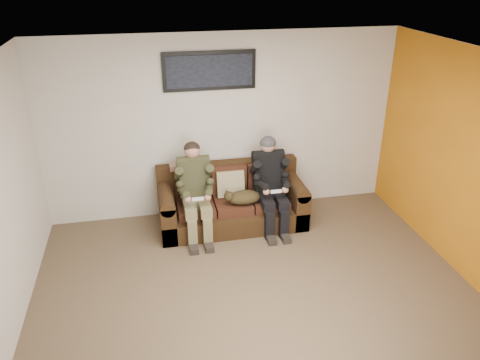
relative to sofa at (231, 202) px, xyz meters
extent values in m
plane|color=brown|center=(-0.03, -1.82, -0.31)|extent=(5.00, 5.00, 0.00)
plane|color=silver|center=(-0.03, -1.82, 2.29)|extent=(5.00, 5.00, 0.00)
plane|color=beige|center=(-0.03, 0.43, 0.99)|extent=(5.00, 0.00, 5.00)
cube|color=#321F0F|center=(0.00, -0.07, -0.17)|extent=(2.02, 0.87, 0.28)
cube|color=#321F0F|center=(0.00, 0.27, 0.24)|extent=(2.02, 0.18, 0.55)
cube|color=#321F0F|center=(-0.91, -0.07, -0.04)|extent=(0.20, 0.87, 0.55)
cube|color=#321F0F|center=(0.91, -0.07, -0.04)|extent=(0.20, 0.87, 0.55)
cylinder|color=#321F0F|center=(-0.91, -0.07, 0.24)|extent=(0.20, 0.87, 0.20)
cylinder|color=#321F0F|center=(0.91, -0.07, 0.24)|extent=(0.20, 0.87, 0.20)
cube|color=#402013|center=(-0.52, -0.12, 0.03)|extent=(0.50, 0.55, 0.13)
cube|color=#402013|center=(-0.52, 0.14, 0.29)|extent=(0.50, 0.13, 0.40)
cube|color=#402013|center=(0.00, -0.12, 0.03)|extent=(0.50, 0.55, 0.13)
cube|color=#402013|center=(0.00, 0.14, 0.29)|extent=(0.50, 0.13, 0.40)
cube|color=#402013|center=(0.52, -0.12, 0.03)|extent=(0.50, 0.55, 0.13)
cube|color=#402013|center=(0.52, 0.14, 0.29)|extent=(0.50, 0.13, 0.40)
cube|color=tan|center=(0.00, 0.04, 0.28)|extent=(0.39, 0.18, 0.38)
cube|color=tan|center=(-0.61, 0.25, 0.51)|extent=(0.41, 0.20, 0.07)
cube|color=olive|center=(-0.52, -0.15, 0.16)|extent=(0.36, 0.30, 0.14)
cube|color=#343520|center=(-0.52, -0.05, 0.46)|extent=(0.40, 0.30, 0.53)
cylinder|color=#343520|center=(-0.52, -0.03, 0.67)|extent=(0.44, 0.18, 0.18)
sphere|color=#AD7762|center=(-0.52, -0.01, 0.83)|extent=(0.21, 0.21, 0.21)
cube|color=olive|center=(-0.62, -0.35, 0.15)|extent=(0.15, 0.42, 0.13)
cube|color=olive|center=(-0.42, -0.35, 0.15)|extent=(0.15, 0.42, 0.13)
cube|color=olive|center=(-0.62, -0.55, -0.11)|extent=(0.12, 0.13, 0.40)
cube|color=olive|center=(-0.42, -0.55, -0.11)|extent=(0.12, 0.13, 0.40)
cube|color=black|center=(-0.62, -0.63, -0.27)|extent=(0.11, 0.26, 0.08)
cube|color=black|center=(-0.42, -0.63, -0.27)|extent=(0.11, 0.26, 0.08)
cylinder|color=#343520|center=(-0.72, -0.12, 0.56)|extent=(0.11, 0.30, 0.28)
cylinder|color=#343520|center=(-0.32, -0.12, 0.56)|extent=(0.11, 0.30, 0.28)
cylinder|color=#343520|center=(-0.69, -0.34, 0.40)|extent=(0.14, 0.32, 0.15)
cylinder|color=#343520|center=(-0.35, -0.34, 0.40)|extent=(0.14, 0.32, 0.15)
sphere|color=#AD7762|center=(-0.65, -0.46, 0.35)|extent=(0.09, 0.09, 0.09)
sphere|color=#AD7762|center=(-0.39, -0.46, 0.35)|extent=(0.09, 0.09, 0.09)
cube|color=white|center=(-0.52, -0.48, 0.35)|extent=(0.15, 0.04, 0.03)
ellipsoid|color=black|center=(-0.52, 0.01, 0.86)|extent=(0.22, 0.22, 0.17)
cube|color=black|center=(0.52, -0.15, 0.16)|extent=(0.36, 0.30, 0.14)
cube|color=black|center=(0.52, -0.05, 0.46)|extent=(0.40, 0.30, 0.53)
cylinder|color=black|center=(0.52, -0.03, 0.67)|extent=(0.44, 0.18, 0.18)
sphere|color=tan|center=(0.52, -0.01, 0.83)|extent=(0.21, 0.21, 0.21)
cube|color=black|center=(0.42, -0.35, 0.15)|extent=(0.15, 0.42, 0.13)
cube|color=black|center=(0.62, -0.35, 0.15)|extent=(0.15, 0.42, 0.13)
cube|color=black|center=(0.42, -0.55, -0.11)|extent=(0.12, 0.13, 0.40)
cube|color=black|center=(0.62, -0.55, -0.11)|extent=(0.12, 0.13, 0.40)
cube|color=black|center=(0.42, -0.63, -0.27)|extent=(0.11, 0.26, 0.08)
cube|color=black|center=(0.62, -0.63, -0.27)|extent=(0.11, 0.26, 0.08)
cylinder|color=black|center=(0.32, -0.12, 0.56)|extent=(0.11, 0.30, 0.28)
cylinder|color=black|center=(0.72, -0.12, 0.56)|extent=(0.11, 0.30, 0.28)
cylinder|color=black|center=(0.35, -0.34, 0.40)|extent=(0.14, 0.32, 0.15)
cylinder|color=black|center=(0.69, -0.34, 0.40)|extent=(0.14, 0.32, 0.15)
sphere|color=tan|center=(0.39, -0.46, 0.35)|extent=(0.09, 0.09, 0.09)
sphere|color=tan|center=(0.65, -0.46, 0.35)|extent=(0.09, 0.09, 0.09)
cube|color=white|center=(0.52, -0.48, 0.35)|extent=(0.15, 0.04, 0.03)
ellipsoid|color=black|center=(0.52, -0.01, 0.86)|extent=(0.22, 0.22, 0.19)
ellipsoid|color=#44381B|center=(0.14, -0.25, 0.19)|extent=(0.47, 0.26, 0.19)
sphere|color=#44381B|center=(-0.08, -0.28, 0.24)|extent=(0.14, 0.14, 0.14)
cone|color=#44381B|center=(-0.10, -0.31, 0.31)|extent=(0.04, 0.04, 0.04)
cone|color=#44381B|center=(-0.10, -0.24, 0.31)|extent=(0.04, 0.04, 0.04)
cylinder|color=#44381B|center=(0.38, -0.20, 0.15)|extent=(0.26, 0.13, 0.08)
cube|color=black|center=(-0.20, 0.40, 1.79)|extent=(1.25, 0.04, 0.52)
cube|color=black|center=(-0.20, 0.37, 1.79)|extent=(1.15, 0.01, 0.42)
camera|label=1|loc=(-1.08, -5.77, 3.13)|focal=35.00mm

